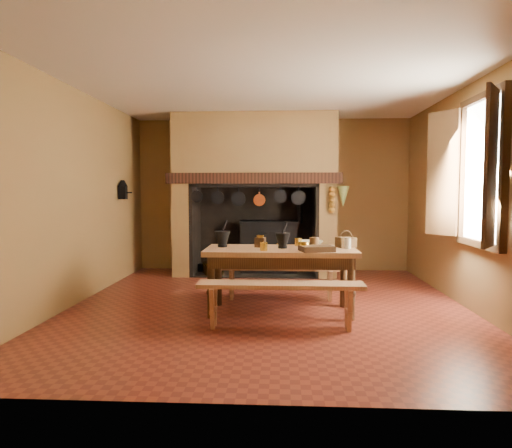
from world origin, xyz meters
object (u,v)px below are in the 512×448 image
(coffee_grinder, at_px, (260,241))
(bench_front, at_px, (280,294))
(work_table, at_px, (281,258))
(mixing_bowl, at_px, (311,244))
(iron_range, at_px, (270,246))
(wicker_basket, at_px, (346,242))

(coffee_grinder, bearing_deg, bench_front, -60.88)
(work_table, relative_size, mixing_bowl, 5.92)
(iron_range, relative_size, mixing_bowl, 5.26)
(coffee_grinder, distance_m, wicker_basket, 1.05)
(coffee_grinder, height_order, wicker_basket, wicker_basket)
(work_table, height_order, coffee_grinder, coffee_grinder)
(bench_front, distance_m, coffee_grinder, 0.96)
(coffee_grinder, bearing_deg, work_table, -13.18)
(iron_range, relative_size, coffee_grinder, 8.69)
(work_table, distance_m, mixing_bowl, 0.45)
(bench_front, distance_m, wicker_basket, 1.26)
(work_table, distance_m, bench_front, 0.74)
(work_table, bearing_deg, bench_front, -90.00)
(iron_range, xyz_separation_m, bench_front, (0.20, -3.44, -0.11))
(wicker_basket, bearing_deg, iron_range, 88.97)
(bench_front, xyz_separation_m, coffee_grinder, (-0.25, 0.80, 0.48))
(bench_front, bearing_deg, wicker_basket, 46.39)
(iron_range, relative_size, work_table, 0.89)
(iron_range, height_order, wicker_basket, iron_range)
(bench_front, xyz_separation_m, mixing_bowl, (0.37, 0.87, 0.45))
(work_table, bearing_deg, mixing_bowl, 26.53)
(mixing_bowl, bearing_deg, coffee_grinder, -173.57)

